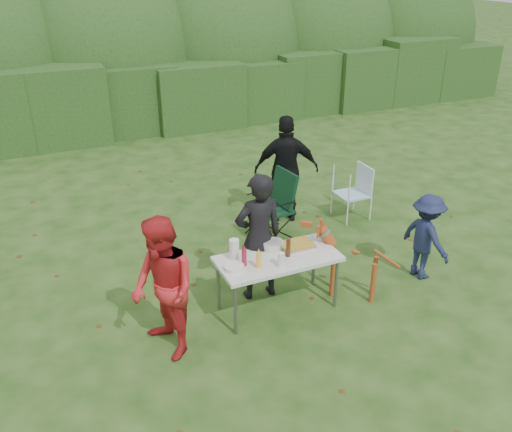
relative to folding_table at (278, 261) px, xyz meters
name	(u,v)px	position (x,y,z in m)	size (l,w,h in m)	color
ground	(269,301)	(-0.04, 0.15, -0.69)	(80.00, 80.00, 0.00)	#1E4211
hedge_row	(129,99)	(-0.04, 8.15, 0.16)	(22.00, 1.40, 1.70)	#23471C
shrub_backdrop	(113,57)	(-0.04, 9.75, 0.91)	(20.00, 2.60, 3.20)	#3D6628
folding_table	(278,261)	(0.00, 0.00, 0.00)	(1.50, 0.70, 0.74)	silver
person_cook	(259,237)	(-0.10, 0.36, 0.17)	(0.62, 0.41, 1.71)	black
person_red_jacket	(163,289)	(-1.49, -0.25, 0.14)	(0.80, 0.63, 1.65)	red
person_black_puffy	(286,169)	(1.25, 2.24, 0.21)	(1.05, 0.44, 1.79)	black
child	(426,237)	(2.17, -0.14, -0.08)	(0.79, 0.45, 1.22)	#1B2248
dog	(355,263)	(1.03, -0.15, -0.20)	(1.03, 0.41, 0.98)	#96431C
camping_chair	(270,206)	(0.74, 1.76, -0.15)	(0.67, 0.67, 1.08)	black
lawn_chair	(352,192)	(2.30, 1.86, -0.23)	(0.54, 0.54, 0.91)	#65BAD9
food_tray	(296,246)	(0.32, 0.14, 0.06)	(0.45, 0.30, 0.02)	#B7B7BA
focaccia_bread	(296,244)	(0.32, 0.14, 0.09)	(0.40, 0.26, 0.04)	gold
mustard_bottle	(259,260)	(-0.32, -0.13, 0.15)	(0.06, 0.06, 0.20)	yellow
ketchup_bottle	(244,257)	(-0.45, -0.01, 0.16)	(0.06, 0.06, 0.22)	maroon
beer_bottle	(288,248)	(0.12, -0.03, 0.17)	(0.06, 0.06, 0.24)	#47230F
paper_towel_roll	(234,249)	(-0.50, 0.18, 0.18)	(0.12, 0.12, 0.26)	white
cup_stack	(281,260)	(-0.06, -0.21, 0.14)	(0.08, 0.08, 0.18)	white
pasta_bowl	(273,245)	(0.04, 0.21, 0.10)	(0.26, 0.26, 0.10)	silver
plate_stack	(234,267)	(-0.59, -0.04, 0.08)	(0.24, 0.24, 0.05)	white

